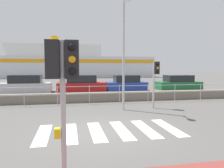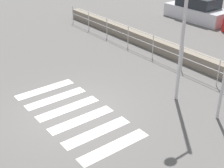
# 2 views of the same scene
# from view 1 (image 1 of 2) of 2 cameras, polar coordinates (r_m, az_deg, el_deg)

# --- Properties ---
(ground_plane) EXTENTS (160.00, 160.00, 0.00)m
(ground_plane) POSITION_cam_1_polar(r_m,az_deg,el_deg) (7.87, -2.03, -12.15)
(ground_plane) COLOR #565451
(crosswalk) EXTENTS (4.95, 2.40, 0.01)m
(crosswalk) POSITION_cam_1_polar(r_m,az_deg,el_deg) (7.90, -0.76, -12.06)
(crosswalk) COLOR silver
(crosswalk) RESTS_ON ground_plane
(seawall) EXTENTS (20.78, 0.55, 0.60)m
(seawall) POSITION_cam_1_polar(r_m,az_deg,el_deg) (14.20, -6.26, -3.46)
(seawall) COLOR slate
(seawall) RESTS_ON ground_plane
(harbor_fence) EXTENTS (18.74, 0.04, 1.14)m
(harbor_fence) POSITION_cam_1_polar(r_m,az_deg,el_deg) (13.28, -5.95, -2.05)
(harbor_fence) COLOR #B2B2B5
(harbor_fence) RESTS_ON ground_plane
(traffic_light_near) EXTENTS (0.58, 0.41, 2.72)m
(traffic_light_near) POSITION_cam_1_polar(r_m,az_deg,el_deg) (4.00, -12.84, 2.57)
(traffic_light_near) COLOR #B2B2B5
(traffic_light_near) RESTS_ON ground_plane
(traffic_light_far) EXTENTS (0.34, 0.32, 2.54)m
(traffic_light_far) POSITION_cam_1_polar(r_m,az_deg,el_deg) (12.10, 11.34, 2.57)
(traffic_light_far) COLOR #B2B2B5
(traffic_light_far) RESTS_ON ground_plane
(streetlamp) EXTENTS (0.32, 1.07, 5.64)m
(streetlamp) POSITION_cam_1_polar(r_m,az_deg,el_deg) (11.26, 3.31, 10.94)
(streetlamp) COLOR #B2B2B5
(streetlamp) RESTS_ON ground_plane
(ferry_boat) EXTENTS (34.36, 6.30, 8.75)m
(ferry_boat) POSITION_cam_1_polar(r_m,az_deg,el_deg) (48.34, -10.78, 5.20)
(ferry_boat) COLOR silver
(ferry_boat) RESTS_ON ground_plane
(parked_car_silver) EXTENTS (4.38, 1.88, 1.57)m
(parked_car_silver) POSITION_cam_1_polar(r_m,az_deg,el_deg) (20.66, -21.61, -0.26)
(parked_car_silver) COLOR #BCBCC1
(parked_car_silver) RESTS_ON ground_plane
(parked_car_red) EXTENTS (4.41, 1.87, 1.51)m
(parked_car_red) POSITION_cam_1_polar(r_m,az_deg,el_deg) (20.35, -8.00, -0.13)
(parked_car_red) COLOR #B21919
(parked_car_red) RESTS_ON ground_plane
(parked_car_blue) EXTENTS (3.83, 1.75, 1.48)m
(parked_car_blue) POSITION_cam_1_polar(r_m,az_deg,el_deg) (21.03, 3.76, 0.02)
(parked_car_blue) COLOR #233D9E
(parked_car_blue) RESTS_ON ground_plane
(parked_car_green) EXTENTS (4.40, 1.86, 1.44)m
(parked_car_green) POSITION_cam_1_polar(r_m,az_deg,el_deg) (23.03, 16.91, 0.18)
(parked_car_green) COLOR #1E6633
(parked_car_green) RESTS_ON ground_plane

